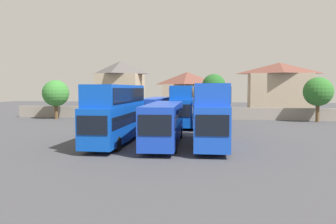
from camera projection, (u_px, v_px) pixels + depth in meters
ground at (185, 123)px, 46.08m from camera, size 140.00×140.00×0.00m
depot_boundary_wall at (188, 113)px, 51.72m from camera, size 56.00×0.50×1.80m
bus_1 at (117, 111)px, 28.66m from camera, size 2.68×11.56×4.96m
bus_2 at (164, 121)px, 28.07m from camera, size 3.21×12.07×3.43m
bus_3 at (211, 111)px, 27.57m from camera, size 2.88×11.40×5.02m
bus_4 at (155, 110)px, 42.21m from camera, size 2.73×11.94×3.50m
bus_5 at (183, 103)px, 42.16m from camera, size 3.16×11.51×4.98m
bus_6 at (207, 111)px, 41.23m from camera, size 2.71×10.84×3.35m
house_terrace_left at (121, 87)px, 62.03m from camera, size 7.75×7.79×9.66m
house_terrace_centre at (187, 93)px, 59.89m from camera, size 8.05×8.12×7.58m
house_terrace_right at (279, 89)px, 58.45m from camera, size 10.72×6.50×9.13m
tree_left_of_lot at (318, 92)px, 46.78m from camera, size 4.02×4.02×6.25m
tree_behind_wall at (56, 93)px, 51.57m from camera, size 4.02×4.02×5.95m
tree_right_of_lot at (214, 86)px, 53.33m from camera, size 3.72×3.72×6.96m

